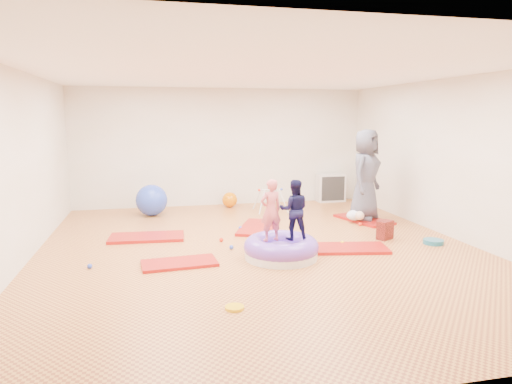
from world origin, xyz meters
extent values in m
cube|color=gold|center=(0.00, 0.00, 0.00)|extent=(7.00, 8.00, 0.01)
cube|color=white|center=(0.00, 0.00, 2.80)|extent=(7.00, 8.00, 0.01)
cube|color=white|center=(0.00, 4.00, 1.40)|extent=(7.00, 0.01, 2.80)
cube|color=white|center=(0.00, -4.00, 1.40)|extent=(7.00, 0.01, 2.80)
cube|color=white|center=(-3.50, 0.00, 1.40)|extent=(0.01, 8.00, 2.80)
cube|color=white|center=(3.50, 0.00, 1.40)|extent=(0.01, 8.00, 2.80)
cube|color=#AE070D|center=(-1.32, -0.46, 0.02)|extent=(1.11, 0.62, 0.04)
cube|color=#AE070D|center=(-1.79, 1.12, 0.03)|extent=(1.33, 0.73, 0.05)
cube|color=#AE070D|center=(0.30, 1.37, 0.03)|extent=(1.10, 1.44, 0.05)
cube|color=#AE070D|center=(1.41, -0.31, 0.03)|extent=(1.31, 0.82, 0.05)
cube|color=#AE070D|center=(2.58, 1.57, 0.03)|extent=(0.94, 1.35, 0.05)
cylinder|color=silver|center=(0.21, -0.48, 0.06)|extent=(1.11, 1.11, 0.12)
torus|color=#693FBD|center=(0.21, -0.48, 0.18)|extent=(1.14, 1.14, 0.30)
ellipsoid|color=#693FBD|center=(0.21, -0.48, 0.11)|extent=(0.61, 0.61, 0.27)
imported|color=#D0595E|center=(0.05, -0.48, 0.80)|extent=(0.38, 0.29, 0.94)
imported|color=black|center=(0.41, -0.49, 0.79)|extent=(0.52, 0.44, 0.92)
imported|color=#484958|center=(2.57, 1.56, 0.97)|extent=(1.05, 1.03, 1.83)
ellipsoid|color=white|center=(2.33, 1.43, 0.16)|extent=(0.38, 0.25, 0.22)
sphere|color=beige|center=(2.33, 1.25, 0.19)|extent=(0.18, 0.18, 0.18)
sphere|color=red|center=(2.30, 1.16, 0.04)|extent=(0.07, 0.07, 0.07)
sphere|color=blue|center=(-0.06, 1.36, 0.04)|extent=(0.07, 0.07, 0.07)
sphere|color=blue|center=(-2.56, -0.36, 0.04)|extent=(0.07, 0.07, 0.07)
sphere|color=blue|center=(-0.45, 0.13, 0.04)|extent=(0.07, 0.07, 0.07)
sphere|color=red|center=(-0.54, 0.62, 0.04)|extent=(0.07, 0.07, 0.07)
sphere|color=#157C1C|center=(-0.11, -0.07, 0.04)|extent=(0.07, 0.07, 0.07)
sphere|color=yellow|center=(1.41, -0.03, 0.04)|extent=(0.07, 0.07, 0.07)
sphere|color=blue|center=(-1.69, 3.06, 0.34)|extent=(0.68, 0.68, 0.68)
sphere|color=orange|center=(0.11, 3.60, 0.18)|extent=(0.36, 0.36, 0.36)
cylinder|color=silver|center=(0.66, 2.61, 0.28)|extent=(0.20, 0.20, 0.53)
cylinder|color=silver|center=(0.66, 3.06, 0.28)|extent=(0.20, 0.20, 0.53)
cylinder|color=silver|center=(1.15, 2.61, 0.28)|extent=(0.20, 0.20, 0.53)
cylinder|color=silver|center=(1.15, 3.06, 0.28)|extent=(0.20, 0.20, 0.53)
cylinder|color=silver|center=(0.91, 2.84, 0.51)|extent=(0.51, 0.03, 0.03)
sphere|color=red|center=(0.65, 2.84, 0.51)|extent=(0.06, 0.06, 0.06)
sphere|color=blue|center=(1.16, 2.84, 0.51)|extent=(0.06, 0.06, 0.06)
cube|color=silver|center=(2.74, 3.80, 0.35)|extent=(0.70, 0.34, 0.70)
cube|color=#2A2A2A|center=(2.74, 3.63, 0.35)|extent=(0.60, 0.02, 0.60)
cube|color=silver|center=(2.74, 3.75, 0.35)|extent=(0.02, 0.24, 0.62)
cube|color=silver|center=(2.74, 3.75, 0.35)|extent=(0.62, 0.24, 0.02)
cylinder|color=#1C607A|center=(2.94, -0.30, 0.04)|extent=(0.34, 0.34, 0.07)
cube|color=#A8281E|center=(2.29, 0.15, 0.17)|extent=(0.34, 0.29, 0.33)
cylinder|color=yellow|center=(-0.81, -2.17, 0.02)|extent=(0.21, 0.21, 0.03)
camera|label=1|loc=(-1.64, -6.92, 2.12)|focal=32.00mm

